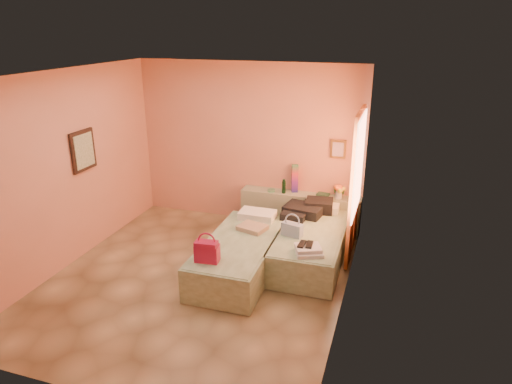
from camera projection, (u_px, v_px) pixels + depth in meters
ground at (198, 279)px, 6.39m from camera, size 4.50×4.50×0.00m
room_walls at (223, 147)px, 6.21m from camera, size 4.02×4.51×2.81m
headboard_ledge at (300, 211)px, 7.87m from camera, size 2.05×0.30×0.65m
bed_left at (240, 256)px, 6.52m from camera, size 0.92×2.01×0.50m
bed_right at (311, 245)px, 6.84m from camera, size 0.92×2.01×0.50m
water_bottle at (284, 186)px, 7.74m from camera, size 0.07×0.07×0.24m
rainbow_box at (295, 178)px, 7.77m from camera, size 0.14×0.14×0.48m
small_dish at (271, 191)px, 7.85m from camera, size 0.14×0.14×0.03m
green_book at (323, 194)px, 7.67m from camera, size 0.22×0.18×0.03m
flower_vase at (339, 190)px, 7.50m from camera, size 0.27×0.27×0.28m
magenta_handbag at (207, 251)px, 5.81m from camera, size 0.32×0.20×0.29m
khaki_garment at (252, 228)px, 6.74m from camera, size 0.46×0.40×0.07m
clothes_pile at (307, 209)px, 7.25m from camera, size 0.65×0.65×0.19m
blue_handbag at (292, 230)px, 6.53m from camera, size 0.32×0.20×0.19m
towel_stack at (309, 251)px, 6.03m from camera, size 0.44×0.41×0.10m
sandal_pair at (305, 245)px, 6.06m from camera, size 0.17×0.22×0.02m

